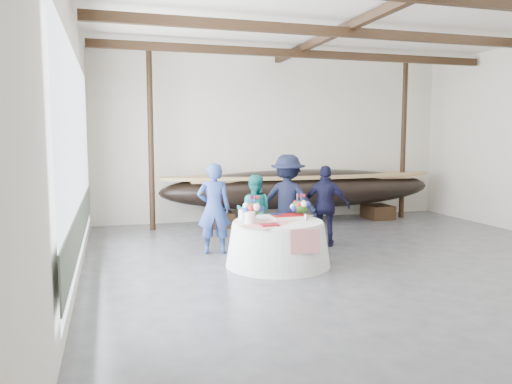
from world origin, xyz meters
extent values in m
cube|color=#3D3D42|center=(0.00, 0.00, 0.00)|extent=(10.00, 12.00, 0.01)
cube|color=silver|center=(0.00, 6.00, 2.25)|extent=(10.00, 0.02, 4.50)
cube|color=silver|center=(-5.00, 0.00, 2.25)|extent=(0.02, 12.00, 4.50)
cube|color=black|center=(0.00, 1.50, 4.25)|extent=(9.80, 0.12, 0.18)
cube|color=black|center=(0.00, 4.00, 4.25)|extent=(9.80, 0.12, 0.18)
cube|color=black|center=(0.00, 0.00, 4.38)|extent=(0.15, 11.76, 0.15)
cylinder|color=black|center=(-3.50, 5.10, 2.25)|extent=(0.14, 0.14, 4.50)
cylinder|color=black|center=(3.50, 5.10, 2.25)|extent=(0.14, 0.14, 4.50)
cube|color=silver|center=(-4.95, 1.00, 2.00)|extent=(0.02, 7.00, 3.20)
cube|color=#596654|center=(-4.94, 1.00, 0.90)|extent=(0.02, 7.00, 0.60)
cube|color=black|center=(-1.83, 5.10, 0.19)|extent=(0.67, 0.86, 0.38)
cube|color=black|center=(2.75, 5.10, 0.19)|extent=(0.67, 0.86, 0.38)
ellipsoid|color=black|center=(0.46, 5.10, 0.91)|extent=(7.63, 1.53, 1.05)
cube|color=#9E7A4C|center=(0.46, 5.10, 1.19)|extent=(6.10, 1.00, 0.06)
cone|color=silver|center=(-1.63, 0.99, 0.39)|extent=(1.87, 1.87, 0.77)
cylinder|color=silver|center=(-1.63, 0.99, 0.78)|extent=(1.58, 1.58, 0.04)
cube|color=#B81214|center=(-1.63, 0.99, 0.80)|extent=(1.66, 1.55, 0.01)
cube|color=white|center=(-1.40, 1.12, 0.84)|extent=(0.60, 0.40, 0.07)
cylinder|color=white|center=(-2.19, 0.84, 0.90)|extent=(0.18, 0.18, 0.20)
cylinder|color=white|center=(-2.18, 1.31, 0.89)|extent=(0.18, 0.18, 0.18)
cube|color=maroon|center=(-1.93, 0.57, 0.82)|extent=(0.30, 0.24, 0.03)
cone|color=silver|center=(-1.14, 0.87, 0.86)|extent=(0.09, 0.09, 0.12)
imported|color=navy|center=(-2.54, 2.22, 0.89)|extent=(0.71, 0.53, 1.79)
imported|color=teal|center=(-1.65, 2.45, 0.76)|extent=(0.91, 0.82, 1.52)
imported|color=black|center=(-0.91, 2.46, 0.96)|extent=(1.43, 1.22, 1.93)
imported|color=black|center=(-0.15, 2.23, 0.85)|extent=(1.07, 0.86, 1.70)
camera|label=1|loc=(-4.46, -7.30, 2.28)|focal=35.00mm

